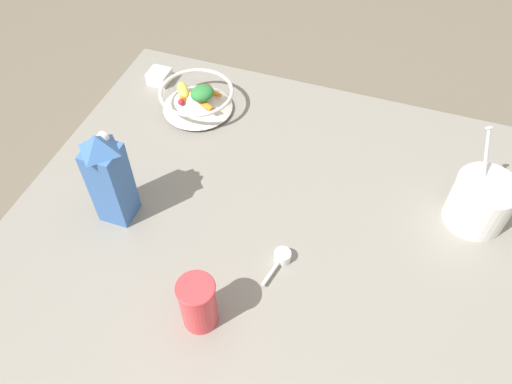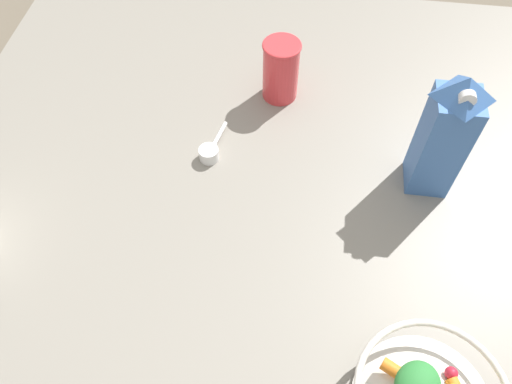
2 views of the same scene
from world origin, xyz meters
The scene contains 5 objects.
ground_plane centered at (0.00, 0.00, 0.00)m, with size 6.00×6.00×0.00m, color #665B4C.
countertop centered at (0.00, 0.00, 0.02)m, with size 1.17×1.17×0.04m.
milk_carton centered at (0.33, 0.03, 0.16)m, with size 0.07×0.07×0.25m.
drinking_cup centered at (0.05, 0.21, 0.11)m, with size 0.08×0.08×0.13m.
measuring_scoop centered at (-0.07, 0.03, 0.05)m, with size 0.04×0.10×0.02m.
Camera 2 is at (0.10, -0.54, 0.78)m, focal length 35.00 mm.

